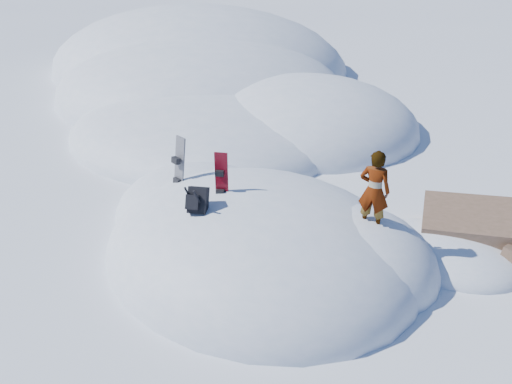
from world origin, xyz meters
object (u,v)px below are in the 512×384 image
Objects in this scene: snowboard_red at (221,184)px; person at (374,191)px; snowboard_dark at (179,173)px; backpack at (197,200)px.

snowboard_red is 3.03m from person.
backpack is at bearing -23.35° from snowboard_dark.
snowboard_dark reaches higher than backpack.
snowboard_red is at bearing 11.81° from person.
snowboard_dark is (-1.55, 0.30, -0.27)m from snowboard_red.
snowboard_red reaches higher than snowboard_dark.
snowboard_dark is 1.05× the size of person.
snowboard_red is 2.33× the size of backpack.
person is (2.75, 1.92, 0.27)m from backpack.
snowboard_dark is at bearing 141.55° from snowboard_red.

